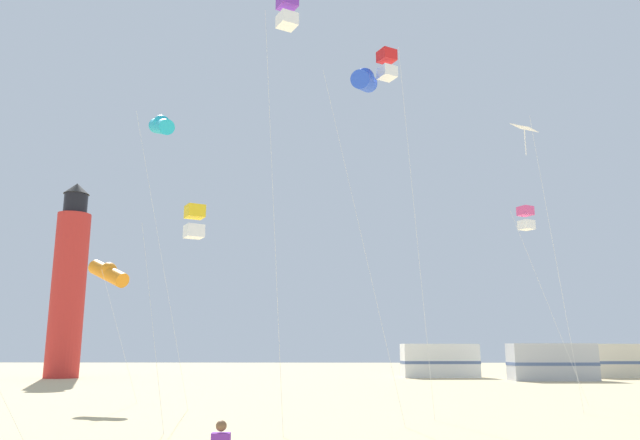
# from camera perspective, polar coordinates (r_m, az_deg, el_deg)

# --- Properties ---
(kite_box_rainbow) EXTENTS (2.99, 2.15, 9.19)m
(kite_box_rainbow) POSITION_cam_1_polar(r_m,az_deg,el_deg) (31.03, 18.78, 0.14)
(kite_box_rainbow) COLOR silver
(kite_box_rainbow) RESTS_ON ground
(kite_box_scarlet) EXTENTS (1.80, 1.80, 13.74)m
(kite_box_scarlet) POSITION_cam_1_polar(r_m,az_deg,el_deg) (24.28, 6.32, 14.24)
(kite_box_scarlet) COLOR silver
(kite_box_scarlet) RESTS_ON ground
(kite_diamond_white) EXTENTS (2.00, 2.00, 11.73)m
(kite_diamond_white) POSITION_cam_1_polar(r_m,az_deg,el_deg) (26.98, 18.86, 7.16)
(kite_diamond_white) COLOR silver
(kite_diamond_white) RESTS_ON ground
(kite_box_violet) EXTENTS (1.16, 1.16, 14.20)m
(kite_box_violet) POSITION_cam_1_polar(r_m,az_deg,el_deg) (21.73, -3.11, 18.90)
(kite_box_violet) COLOR silver
(kite_box_violet) RESTS_ON ground
(kite_tube_cyan) EXTENTS (2.84, 3.18, 13.14)m
(kite_tube_cyan) POSITION_cam_1_polar(r_m,az_deg,el_deg) (29.05, -14.68, 8.58)
(kite_tube_cyan) COLOR silver
(kite_tube_cyan) RESTS_ON ground
(kite_tube_blue) EXTENTS (2.61, 2.87, 13.19)m
(kite_tube_blue) POSITION_cam_1_polar(r_m,az_deg,el_deg) (23.89, 4.20, 12.92)
(kite_tube_blue) COLOR silver
(kite_tube_blue) RESTS_ON ground
(kite_tube_orange) EXTENTS (2.86, 2.64, 6.62)m
(kite_tube_orange) POSITION_cam_1_polar(r_m,az_deg,el_deg) (30.27, -19.26, -4.69)
(kite_tube_orange) COLOR silver
(kite_tube_orange) RESTS_ON ground
(kite_box_gold) EXTENTS (2.29, 2.29, 7.29)m
(kite_box_gold) POSITION_cam_1_polar(r_m,az_deg,el_deg) (21.34, -11.73, -0.17)
(kite_box_gold) COLOR silver
(kite_box_gold) RESTS_ON ground
(lighthouse_distant) EXTENTS (2.80, 2.80, 16.80)m
(lighthouse_distant) POSITION_cam_1_polar(r_m,az_deg,el_deg) (56.65, -22.54, -5.58)
(lighthouse_distant) COLOR red
(lighthouse_distant) RESTS_ON ground
(rv_van_white) EXTENTS (6.58, 2.77, 2.80)m
(rv_van_white) POSITION_cam_1_polar(r_m,az_deg,el_deg) (54.11, 11.18, -12.85)
(rv_van_white) COLOR white
(rv_van_white) RESTS_ON ground
(rv_van_silver) EXTENTS (6.50, 2.52, 2.80)m
(rv_van_silver) POSITION_cam_1_polar(r_m,az_deg,el_deg) (51.25, 20.94, -12.36)
(rv_van_silver) COLOR #B7BABF
(rv_van_silver) RESTS_ON ground
(rv_van_cream) EXTENTS (6.61, 2.87, 2.80)m
(rv_van_cream) POSITION_cam_1_polar(r_m,az_deg,el_deg) (58.70, 26.37, -11.77)
(rv_van_cream) COLOR beige
(rv_van_cream) RESTS_ON ground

